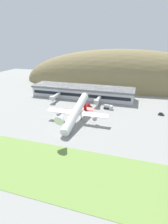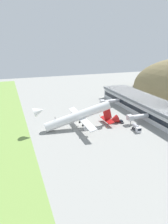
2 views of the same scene
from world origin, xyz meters
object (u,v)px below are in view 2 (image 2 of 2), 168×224
object	(u,v)px
cargo_airplane	(80,116)
traffic_cone_1	(100,115)
jetway_0	(109,101)
service_car_0	(121,122)
terminal_building	(144,104)
traffic_cone_0	(107,127)
fuel_truck	(137,128)
jetway_1	(137,117)

from	to	relation	value
cargo_airplane	traffic_cone_1	world-z (taller)	cargo_airplane
jetway_0	service_car_0	xyz separation A→B (m)	(30.16, -6.77, -3.39)
terminal_building	service_car_0	bearing A→B (deg)	-61.77
terminal_building	traffic_cone_0	distance (m)	39.59
service_car_0	cargo_airplane	bearing A→B (deg)	-92.57
jetway_0	service_car_0	bearing A→B (deg)	-12.66
jetway_0	fuel_truck	world-z (taller)	jetway_0
jetway_1	fuel_truck	size ratio (longest dim) A/B	2.00
jetway_1	traffic_cone_1	xyz separation A→B (m)	(-19.30, -14.12, -3.71)
jetway_1	traffic_cone_0	distance (m)	18.97
traffic_cone_0	fuel_truck	bearing A→B (deg)	56.10
terminal_building	fuel_truck	world-z (taller)	terminal_building
terminal_building	service_car_0	size ratio (longest dim) A/B	19.19
service_car_0	traffic_cone_1	xyz separation A→B (m)	(-15.11, -6.63, -0.32)
cargo_airplane	traffic_cone_1	size ratio (longest dim) A/B	82.91
traffic_cone_1	jetway_1	bearing A→B (deg)	36.19
jetway_1	traffic_cone_0	size ratio (longest dim) A/B	22.61
jetway_1	traffic_cone_0	xyz separation A→B (m)	(0.19, -18.60, -3.71)
terminal_building	fuel_truck	bearing A→B (deg)	-40.37
cargo_airplane	traffic_cone_0	size ratio (longest dim) A/B	82.91
jetway_1	terminal_building	bearing A→B (deg)	135.87
terminal_building	jetway_0	world-z (taller)	terminal_building
cargo_airplane	service_car_0	xyz separation A→B (m)	(1.11, 24.73, -5.83)
cargo_airplane	traffic_cone_0	distance (m)	15.92
traffic_cone_0	traffic_cone_1	distance (m)	20.00
service_car_0	fuel_truck	xyz separation A→B (m)	(13.15, 1.94, 0.93)
jetway_0	traffic_cone_0	world-z (taller)	jetway_0
traffic_cone_0	traffic_cone_1	xyz separation A→B (m)	(-19.49, 4.48, 0.00)
traffic_cone_0	traffic_cone_1	bearing A→B (deg)	167.06
jetway_1	service_car_0	world-z (taller)	jetway_1
cargo_airplane	traffic_cone_0	bearing A→B (deg)	68.02
jetway_0	fuel_truck	xyz separation A→B (m)	(43.31, -4.83, -2.46)
terminal_building	fuel_truck	distance (m)	34.47
fuel_truck	traffic_cone_1	distance (m)	29.56
fuel_truck	traffic_cone_1	xyz separation A→B (m)	(-28.26, -8.57, -1.25)
service_car_0	traffic_cone_0	distance (m)	11.95
traffic_cone_0	traffic_cone_1	size ratio (longest dim) A/B	1.00
jetway_0	cargo_airplane	xyz separation A→B (m)	(29.05, -31.50, 2.44)
jetway_1	jetway_0	bearing A→B (deg)	-178.79
cargo_airplane	terminal_building	bearing A→B (deg)	103.63
service_car_0	terminal_building	bearing A→B (deg)	118.23
terminal_building	cargo_airplane	world-z (taller)	cargo_airplane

